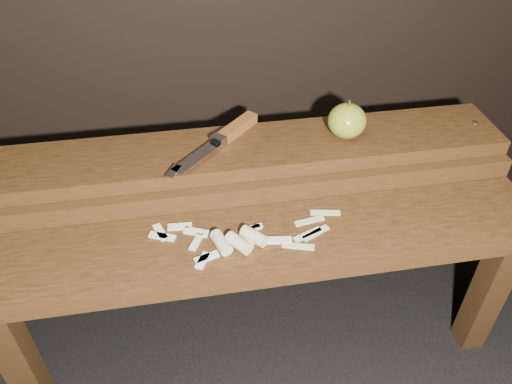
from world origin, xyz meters
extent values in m
plane|color=black|center=(0.00, 0.00, 0.00)|extent=(60.00, 60.00, 0.00)
cube|color=black|center=(-0.54, -0.10, 0.19)|extent=(0.06, 0.06, 0.38)
cube|color=black|center=(0.54, -0.10, 0.19)|extent=(0.06, 0.06, 0.38)
cube|color=#3C220E|center=(0.00, -0.05, 0.40)|extent=(1.20, 0.20, 0.04)
cube|color=black|center=(-0.54, 0.20, 0.23)|extent=(0.06, 0.06, 0.46)
cube|color=black|center=(0.54, 0.20, 0.23)|extent=(0.06, 0.06, 0.46)
cube|color=#3C220E|center=(0.00, 0.07, 0.44)|extent=(1.20, 0.02, 0.05)
cube|color=#3C220E|center=(0.00, 0.17, 0.48)|extent=(1.20, 0.18, 0.04)
cylinder|color=slate|center=(0.56, 0.17, 0.50)|extent=(0.01, 0.01, 0.00)
ellipsoid|color=olive|center=(0.23, 0.17, 0.54)|extent=(0.09, 0.09, 0.08)
cylinder|color=#382314|center=(0.23, 0.17, 0.59)|extent=(0.01, 0.01, 0.01)
cube|color=brown|center=(-0.01, 0.23, 0.51)|extent=(0.11, 0.11, 0.02)
cube|color=silver|center=(-0.07, 0.18, 0.51)|extent=(0.04, 0.04, 0.03)
cube|color=silver|center=(-0.12, 0.12, 0.51)|extent=(0.12, 0.11, 0.00)
cube|color=silver|center=(-0.17, 0.08, 0.51)|extent=(0.04, 0.05, 0.00)
cube|color=beige|center=(-0.21, -0.02, 0.42)|extent=(0.06, 0.04, 0.01)
cube|color=beige|center=(0.02, -0.07, 0.42)|extent=(0.06, 0.03, 0.01)
cube|color=beige|center=(-0.04, -0.06, 0.42)|extent=(0.04, 0.03, 0.01)
cube|color=beige|center=(-0.21, 0.00, 0.42)|extent=(0.03, 0.05, 0.01)
cube|color=beige|center=(-0.03, -0.03, 0.42)|extent=(0.05, 0.03, 0.01)
cube|color=beige|center=(-0.17, 0.01, 0.42)|extent=(0.05, 0.02, 0.01)
cube|color=beige|center=(-0.02, -0.02, 0.42)|extent=(0.05, 0.02, 0.01)
cube|color=beige|center=(-0.14, -0.01, 0.42)|extent=(0.05, 0.04, 0.01)
cube|color=beige|center=(-0.13, -0.10, 0.42)|extent=(0.03, 0.04, 0.01)
cube|color=beige|center=(-0.14, -0.04, 0.42)|extent=(0.03, 0.05, 0.01)
cube|color=beige|center=(-0.12, -0.09, 0.42)|extent=(0.05, 0.03, 0.01)
cylinder|color=#C9BB8C|center=(-0.02, -0.06, 0.43)|extent=(0.06, 0.06, 0.03)
cylinder|color=#C9BB8C|center=(-0.06, -0.07, 0.43)|extent=(0.05, 0.06, 0.03)
cylinder|color=#C9BB8C|center=(-0.09, -0.06, 0.43)|extent=(0.04, 0.06, 0.03)
cube|color=#BCC988|center=(0.10, -0.06, 0.42)|extent=(0.06, 0.04, 0.00)
cube|color=#BCC988|center=(0.10, -0.02, 0.42)|extent=(0.07, 0.02, 0.00)
cube|color=#BCC988|center=(0.09, -0.06, 0.42)|extent=(0.07, 0.04, 0.00)
cube|color=#BCC988|center=(0.06, -0.09, 0.42)|extent=(0.07, 0.03, 0.00)
cube|color=#BCC988|center=(0.14, 0.00, 0.42)|extent=(0.07, 0.03, 0.00)
camera|label=1|loc=(-0.14, -0.76, 1.15)|focal=35.00mm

